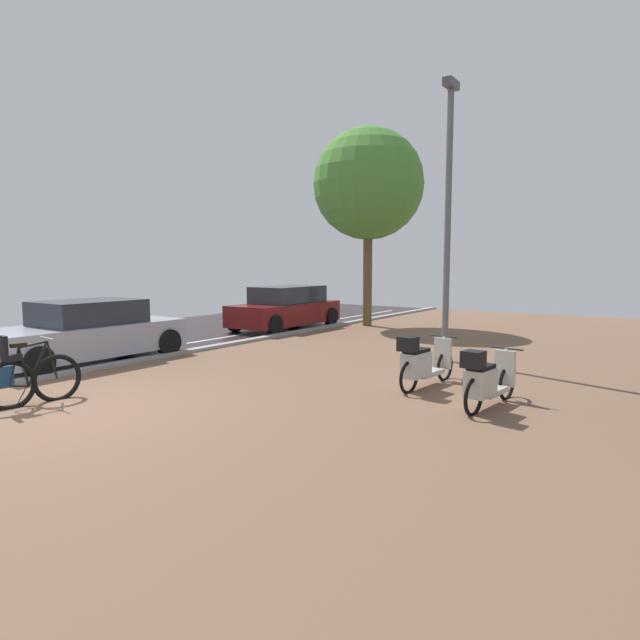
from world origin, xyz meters
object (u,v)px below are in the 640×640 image
Objects in this scene: lamp_post at (448,209)px; street_tree at (368,185)px; parked_car_far at (286,308)px; bicycle_foreground at (29,378)px; parked_car_near at (87,333)px; scooter_near at (486,380)px; scooter_mid at (422,363)px.

lamp_post is 7.01m from street_tree.
parked_car_far is 7.62m from lamp_post.
parked_car_far is at bearing 105.22° from bicycle_foreground.
parked_car_far is (-2.70, 9.91, 0.26)m from bicycle_foreground.
lamp_post is at bearing 61.48° from bicycle_foreground.
street_tree reaches higher than parked_car_near.
lamp_post is (-2.00, 3.48, 2.90)m from scooter_near.
street_tree is at bearing 79.43° from parked_car_near.
lamp_post is 0.90× the size of street_tree.
bicycle_foreground is 8.66m from lamp_post.
street_tree is (1.84, 2.21, 4.13)m from parked_car_far.
scooter_near is 0.43× the size of parked_car_near.
lamp_post reaches higher than parked_car_near.
parked_car_near is (-2.62, 2.64, 0.23)m from bicycle_foreground.
lamp_post is at bearing -46.23° from street_tree.
scooter_near is 4.95m from lamp_post.
lamp_post is (6.59, -2.74, 2.67)m from parked_car_far.
lamp_post reaches higher than scooter_near.
lamp_post is (3.89, 7.16, 2.93)m from bicycle_foreground.
bicycle_foreground is 0.35× the size of parked_car_far.
parked_car_far is (-7.25, 5.50, 0.23)m from scooter_mid.
lamp_post is at bearing -22.62° from parked_car_far.
bicycle_foreground reaches higher than scooter_mid.
lamp_post is (6.51, 4.52, 2.70)m from parked_car_near.
parked_car_far is at bearing 90.61° from parked_car_near.
bicycle_foreground is 3.73m from parked_car_near.
street_tree is at bearing 128.65° from scooter_near.
lamp_post reaches higher than bicycle_foreground.
lamp_post reaches higher than scooter_mid.
bicycle_foreground is 0.22× the size of street_tree.
scooter_mid is at bearing 13.86° from parked_car_near.
parked_car_far reaches higher than scooter_mid.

